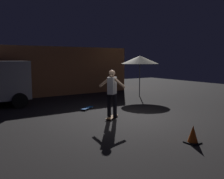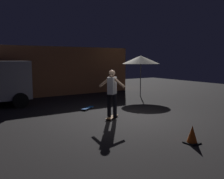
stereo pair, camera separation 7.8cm
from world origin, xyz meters
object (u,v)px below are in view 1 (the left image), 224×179
skateboard_spare (87,108)px  traffic_cone (193,135)px  patio_umbrella (140,60)px  skateboard_ridden (112,117)px  skater (112,90)px

skateboard_spare → traffic_cone: (0.23, -5.24, 0.16)m
skateboard_spare → patio_umbrella: bearing=21.3°
patio_umbrella → skateboard_ridden: 5.98m
skater → traffic_cone: bearing=-85.3°
skater → patio_umbrella: bearing=39.9°
skater → traffic_cone: size_ratio=3.63×
skateboard_spare → traffic_cone: traffic_cone is taller
patio_umbrella → skater: 5.73m
patio_umbrella → skateboard_spare: size_ratio=3.02×
skateboard_ridden → skateboard_spare: 1.95m
traffic_cone → skater: bearing=94.7°
patio_umbrella → skateboard_spare: patio_umbrella is taller
skateboard_spare → skater: skater is taller
skateboard_ridden → skateboard_spare: (0.04, 1.95, 0.00)m
patio_umbrella → skateboard_spare: (-4.28, -1.67, -2.02)m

